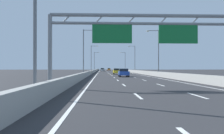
{
  "coord_description": "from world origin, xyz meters",
  "views": [
    {
      "loc": [
        -3.95,
        -1.58,
        1.69
      ],
      "look_at": [
        -0.08,
        88.77,
        2.0
      ],
      "focal_mm": 38.0,
      "sensor_mm": 36.0,
      "label": 1
    }
  ],
  "objects": [
    {
      "name": "streetlamp_right_mid",
      "position": [
        7.47,
        46.69,
        5.4
      ],
      "size": [
        2.58,
        0.28,
        9.5
      ],
      "color": "slate",
      "rests_on": "ground_plane"
    },
    {
      "name": "lane_dash_right_7",
      "position": [
        1.8,
        66.5,
        0.01
      ],
      "size": [
        0.16,
        3.0,
        0.01
      ],
      "primitive_type": "cube",
      "color": "white",
      "rests_on": "ground_plane"
    },
    {
      "name": "lane_dash_left_11",
      "position": [
        -1.8,
        102.5,
        0.01
      ],
      "size": [
        0.16,
        3.0,
        0.01
      ],
      "primitive_type": "cube",
      "color": "white",
      "rests_on": "ground_plane"
    },
    {
      "name": "lane_dash_right_14",
      "position": [
        1.8,
        129.5,
        0.01
      ],
      "size": [
        0.16,
        3.0,
        0.01
      ],
      "primitive_type": "cube",
      "color": "white",
      "rests_on": "ground_plane"
    },
    {
      "name": "lane_dash_right_13",
      "position": [
        1.8,
        120.5,
        0.01
      ],
      "size": [
        0.16,
        3.0,
        0.01
      ],
      "primitive_type": "cube",
      "color": "white",
      "rests_on": "ground_plane"
    },
    {
      "name": "lane_dash_left_3",
      "position": [
        -1.8,
        30.5,
        0.01
      ],
      "size": [
        0.16,
        3.0,
        0.01
      ],
      "primitive_type": "cube",
      "color": "white",
      "rests_on": "ground_plane"
    },
    {
      "name": "lane_dash_right_4",
      "position": [
        1.8,
        39.5,
        0.01
      ],
      "size": [
        0.16,
        3.0,
        0.01
      ],
      "primitive_type": "cube",
      "color": "white",
      "rests_on": "ground_plane"
    },
    {
      "name": "lane_dash_left_1",
      "position": [
        -1.8,
        12.5,
        0.01
      ],
      "size": [
        0.16,
        3.0,
        0.01
      ],
      "primitive_type": "cube",
      "color": "white",
      "rests_on": "ground_plane"
    },
    {
      "name": "lane_dash_right_8",
      "position": [
        1.8,
        75.5,
        0.01
      ],
      "size": [
        0.16,
        3.0,
        0.01
      ],
      "primitive_type": "cube",
      "color": "white",
      "rests_on": "ground_plane"
    },
    {
      "name": "edge_line_left",
      "position": [
        -5.25,
        88.0,
        0.01
      ],
      "size": [
        0.16,
        176.0,
        0.01
      ],
      "primitive_type": "cube",
      "color": "white",
      "rests_on": "ground_plane"
    },
    {
      "name": "green_car",
      "position": [
        -3.8,
        131.9,
        0.77
      ],
      "size": [
        1.74,
        4.12,
        1.53
      ],
      "color": "#1E7A38",
      "rests_on": "ground_plane"
    },
    {
      "name": "lane_dash_left_2",
      "position": [
        -1.8,
        21.5,
        0.01
      ],
      "size": [
        0.16,
        3.0,
        0.01
      ],
      "primitive_type": "cube",
      "color": "white",
      "rests_on": "ground_plane"
    },
    {
      "name": "lane_dash_right_6",
      "position": [
        1.8,
        57.5,
        0.01
      ],
      "size": [
        0.16,
        3.0,
        0.01
      ],
      "primitive_type": "cube",
      "color": "white",
      "rests_on": "ground_plane"
    },
    {
      "name": "lane_dash_left_4",
      "position": [
        -1.8,
        39.5,
        0.01
      ],
      "size": [
        0.16,
        3.0,
        0.01
      ],
      "primitive_type": "cube",
      "color": "white",
      "rests_on": "ground_plane"
    },
    {
      "name": "streetlamp_left_distant",
      "position": [
        -7.47,
        116.38,
        5.4
      ],
      "size": [
        2.58,
        0.28,
        9.5
      ],
      "color": "slate",
      "rests_on": "ground_plane"
    },
    {
      "name": "streetlamp_left_near",
      "position": [
        -7.47,
        11.84,
        5.4
      ],
      "size": [
        2.58,
        0.28,
        9.5
      ],
      "color": "slate",
      "rests_on": "ground_plane"
    },
    {
      "name": "lane_dash_left_13",
      "position": [
        -1.8,
        120.5,
        0.01
      ],
      "size": [
        0.16,
        3.0,
        0.01
      ],
      "primitive_type": "cube",
      "color": "white",
      "rests_on": "ground_plane"
    },
    {
      "name": "yellow_car",
      "position": [
        -0.07,
        59.93,
        0.77
      ],
      "size": [
        1.79,
        4.32,
        1.52
      ],
      "color": "yellow",
      "rests_on": "ground_plane"
    },
    {
      "name": "lane_dash_right_1",
      "position": [
        1.8,
        12.5,
        0.01
      ],
      "size": [
        0.16,
        3.0,
        0.01
      ],
      "primitive_type": "cube",
      "color": "white",
      "rests_on": "ground_plane"
    },
    {
      "name": "lane_dash_left_8",
      "position": [
        -1.8,
        75.5,
        0.01
      ],
      "size": [
        0.16,
        3.0,
        0.01
      ],
      "primitive_type": "cube",
      "color": "white",
      "rests_on": "ground_plane"
    },
    {
      "name": "silver_car",
      "position": [
        -3.6,
        112.67,
        0.73
      ],
      "size": [
        1.84,
        4.18,
        1.41
      ],
      "color": "#A8ADB2",
      "rests_on": "ground_plane"
    },
    {
      "name": "lane_dash_left_10",
      "position": [
        -1.8,
        93.5,
        0.01
      ],
      "size": [
        0.16,
        3.0,
        0.01
      ],
      "primitive_type": "cube",
      "color": "white",
      "rests_on": "ground_plane"
    },
    {
      "name": "lane_dash_right_15",
      "position": [
        1.8,
        138.5,
        0.01
      ],
      "size": [
        0.16,
        3.0,
        0.01
      ],
      "primitive_type": "cube",
      "color": "white",
      "rests_on": "ground_plane"
    },
    {
      "name": "barrier_right",
      "position": [
        6.9,
        110.0,
        0.47
      ],
      "size": [
        0.45,
        220.0,
        0.95
      ],
      "color": "#9E9E99",
      "rests_on": "ground_plane"
    },
    {
      "name": "sign_gantry",
      "position": [
        -0.05,
        18.64,
        4.84
      ],
      "size": [
        17.05,
        0.36,
        6.36
      ],
      "color": "gray",
      "rests_on": "ground_plane"
    },
    {
      "name": "lane_dash_left_15",
      "position": [
        -1.8,
        138.5,
        0.01
      ],
      "size": [
        0.16,
        3.0,
        0.01
      ],
      "primitive_type": "cube",
      "color": "white",
      "rests_on": "ground_plane"
    },
    {
      "name": "edge_line_right",
      "position": [
        5.25,
        88.0,
        0.01
      ],
      "size": [
        0.16,
        176.0,
        0.01
      ],
      "primitive_type": "cube",
      "color": "white",
      "rests_on": "ground_plane"
    },
    {
      "name": "lane_dash_right_2",
      "position": [
        1.8,
        21.5,
        0.01
      ],
      "size": [
        0.16,
        3.0,
        0.01
      ],
      "primitive_type": "cube",
      "color": "white",
      "rests_on": "ground_plane"
    },
    {
      "name": "streetlamp_right_far",
      "position": [
        7.47,
        81.53,
        5.4
      ],
      "size": [
        2.58,
        0.28,
        9.5
      ],
      "color": "slate",
      "rests_on": "ground_plane"
    },
    {
      "name": "lane_dash_right_16",
      "position": [
        1.8,
        147.5,
        0.01
      ],
      "size": [
        0.16,
        3.0,
        0.01
      ],
      "primitive_type": "cube",
      "color": "white",
      "rests_on": "ground_plane"
    },
    {
      "name": "lane_dash_left_7",
      "position": [
        -1.8,
        66.5,
        0.01
      ],
      "size": [
        0.16,
        3.0,
        0.01
      ],
      "primitive_type": "cube",
      "color": "white",
      "rests_on": "ground_plane"
    },
    {
      "name": "lane_dash_right_10",
      "position": [
        1.8,
        93.5,
        0.01
      ],
      "size": [
        0.16,
        3.0,
        0.01
      ],
      "primitive_type": "cube",
      "color": "white",
      "rests_on": "ground_plane"
    },
    {
      "name": "lane_dash_left_17",
      "position": [
        -1.8,
        156.5,
        0.01
      ],
      "size": [
        0.16,
        3.0,
        0.01
      ],
      "primitive_type": "cube",
      "color": "white",
      "rests_on": "ground_plane"
    },
    {
      "name": "streetlamp_right_distant",
      "position": [
        7.47,
        116.38,
        5.4
      ],
      "size": [
        2.58,
        0.28,
        9.5
      ],
      "color": "slate",
      "rests_on": "ground_plane"
    },
    {
      "name": "lane_dash_left_14",
      "position": [
        -1.8,
        129.5,
        0.01
      ],
      "size": [
        0.16,
        3.0,
        0.01
      ],
      "primitive_type": "cube",
      "color": "white",
      "rests_on": "ground_plane"
    },
    {
      "name": "lane_dash_left_9",
      "position": [
        -1.8,
        84.5,
        0.01
      ],
      "size": [
        0.16,
        3.0,
        0.01
      ],
      "primitive_type": "cube",
      "color": "white",
      "rests_on": "ground_plane"
    },
    {
      "name": "lane_dash_left_12",
      "position": [
        -1.8,
        111.5,
        0.01
      ],
      "size": [
        0.16,
        3.0,
        0.01
      ],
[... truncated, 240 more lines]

